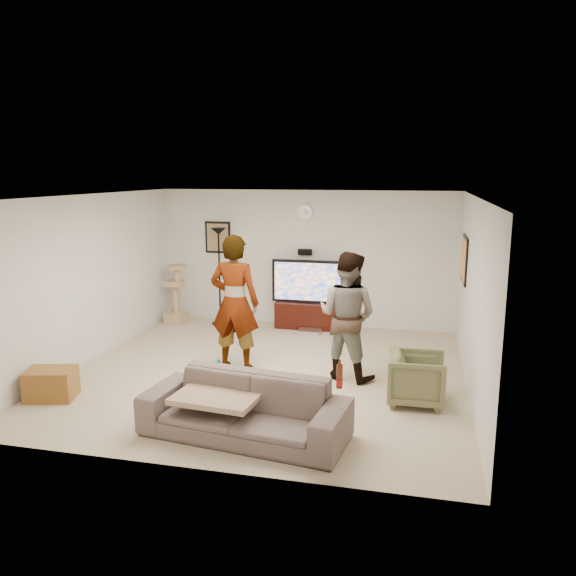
% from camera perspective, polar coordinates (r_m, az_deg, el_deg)
% --- Properties ---
extents(floor, '(5.50, 5.50, 0.02)m').
position_cam_1_polar(floor, '(8.22, -2.16, -8.55)').
color(floor, beige).
rests_on(floor, ground).
extents(ceiling, '(5.50, 5.50, 0.02)m').
position_cam_1_polar(ceiling, '(7.73, -2.30, 9.28)').
color(ceiling, white).
rests_on(ceiling, wall_back).
extents(wall_back, '(5.50, 0.04, 2.50)m').
position_cam_1_polar(wall_back, '(10.52, 1.76, 2.99)').
color(wall_back, silver).
rests_on(wall_back, floor).
extents(wall_front, '(5.50, 0.04, 2.50)m').
position_cam_1_polar(wall_front, '(5.36, -10.11, -5.61)').
color(wall_front, silver).
rests_on(wall_front, floor).
extents(wall_left, '(0.04, 5.50, 2.50)m').
position_cam_1_polar(wall_left, '(9.00, -19.36, 0.88)').
color(wall_left, silver).
rests_on(wall_left, floor).
extents(wall_right, '(0.04, 5.50, 2.50)m').
position_cam_1_polar(wall_right, '(7.64, 18.09, -0.86)').
color(wall_right, silver).
rests_on(wall_right, floor).
extents(wall_clock, '(0.26, 0.04, 0.26)m').
position_cam_1_polar(wall_clock, '(10.40, 1.76, 7.60)').
color(wall_clock, white).
rests_on(wall_clock, wall_back).
extents(wall_speaker, '(0.25, 0.10, 0.10)m').
position_cam_1_polar(wall_speaker, '(10.44, 1.70, 3.64)').
color(wall_speaker, black).
rests_on(wall_speaker, wall_back).
extents(picture_back, '(0.42, 0.03, 0.52)m').
position_cam_1_polar(picture_back, '(10.92, -7.06, 5.07)').
color(picture_back, '#847250').
rests_on(picture_back, wall_back).
extents(picture_right, '(0.03, 0.78, 0.62)m').
position_cam_1_polar(picture_right, '(9.16, 17.27, 2.77)').
color(picture_right, '#F69640').
rests_on(picture_right, wall_right).
extents(tv_stand, '(1.14, 0.45, 0.48)m').
position_cam_1_polar(tv_stand, '(10.46, 1.96, -2.71)').
color(tv_stand, black).
rests_on(tv_stand, floor).
extents(console_box, '(0.40, 0.30, 0.07)m').
position_cam_1_polar(console_box, '(10.12, 2.16, -4.40)').
color(console_box, silver).
rests_on(console_box, floor).
extents(tv, '(1.32, 0.08, 0.78)m').
position_cam_1_polar(tv, '(10.33, 1.99, 0.67)').
color(tv, black).
rests_on(tv, tv_stand).
extents(tv_screen, '(1.21, 0.01, 0.69)m').
position_cam_1_polar(tv_screen, '(10.28, 1.94, 0.62)').
color(tv_screen, '#FDA148').
rests_on(tv_screen, tv).
extents(floor_lamp, '(0.32, 0.32, 1.81)m').
position_cam_1_polar(floor_lamp, '(10.64, -6.89, 1.11)').
color(floor_lamp, black).
rests_on(floor_lamp, floor).
extents(cat_tree, '(0.37, 0.37, 1.13)m').
position_cam_1_polar(cat_tree, '(10.93, -11.25, -0.57)').
color(cat_tree, tan).
rests_on(cat_tree, floor).
extents(person_left, '(0.73, 0.49, 1.96)m').
position_cam_1_polar(person_left, '(8.16, -5.37, -1.49)').
color(person_left, '#A09EA4').
rests_on(person_left, floor).
extents(person_right, '(1.03, 0.92, 1.77)m').
position_cam_1_polar(person_right, '(7.84, 5.95, -2.78)').
color(person_right, '#266293').
rests_on(person_right, floor).
extents(sofa, '(2.32, 1.15, 0.65)m').
position_cam_1_polar(sofa, '(6.26, -4.39, -11.94)').
color(sofa, '#5D4E4A').
rests_on(sofa, floor).
extents(throw_blanket, '(0.97, 0.79, 0.06)m').
position_cam_1_polar(throw_blanket, '(6.30, -7.01, -10.69)').
color(throw_blanket, tan).
rests_on(throw_blanket, sofa).
extents(beer_bottle, '(0.06, 0.06, 0.25)m').
position_cam_1_polar(beer_bottle, '(5.88, 5.19, -8.82)').
color(beer_bottle, '#561F0B').
rests_on(beer_bottle, sofa).
extents(armchair, '(0.71, 0.69, 0.63)m').
position_cam_1_polar(armchair, '(7.27, 12.79, -8.86)').
color(armchair, '#60633F').
rests_on(armchair, floor).
extents(side_table, '(0.67, 0.56, 0.38)m').
position_cam_1_polar(side_table, '(7.86, -22.66, -8.87)').
color(side_table, brown).
rests_on(side_table, floor).
extents(toy_ball, '(0.06, 0.06, 0.06)m').
position_cam_1_polar(toy_ball, '(8.66, -6.99, -7.29)').
color(toy_ball, '#0099B2').
rests_on(toy_ball, floor).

